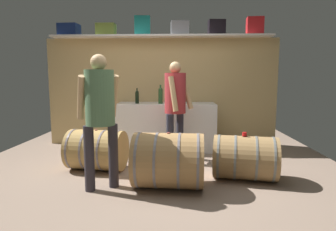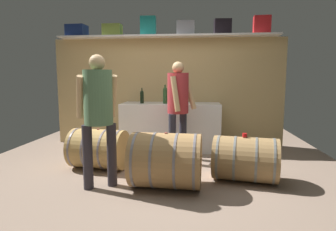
{
  "view_description": "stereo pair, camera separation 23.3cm",
  "coord_description": "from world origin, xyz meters",
  "px_view_note": "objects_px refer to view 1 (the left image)",
  "views": [
    {
      "loc": [
        0.34,
        -3.58,
        1.31
      ],
      "look_at": [
        0.19,
        0.25,
        0.81
      ],
      "focal_mm": 30.97,
      "sensor_mm": 36.0,
      "label": 1
    },
    {
      "loc": [
        0.57,
        -3.56,
        1.31
      ],
      "look_at": [
        0.19,
        0.25,
        0.81
      ],
      "focal_mm": 30.97,
      "sensor_mm": 36.0,
      "label": 2
    }
  ],
  "objects_px": {
    "work_cabinet": "(166,126)",
    "wine_bottle_amber": "(171,95)",
    "toolcase_teal": "(142,26)",
    "toolcase_navy": "(69,30)",
    "red_funnel": "(170,100)",
    "visitor_tasting": "(176,101)",
    "toolcase_grey": "(180,29)",
    "toolcase_red": "(255,26)",
    "tasting_cup": "(244,134)",
    "wine_glass": "(174,97)",
    "wine_bottle_dark": "(137,97)",
    "toolcase_black": "(217,28)",
    "wine_barrel_flank": "(97,150)",
    "toolcase_olive": "(106,30)",
    "wine_bottle_green": "(160,95)",
    "wine_barrel_far": "(169,160)",
    "winemaker_pouring": "(100,108)",
    "wine_barrel_near": "(245,158)"
  },
  "relations": [
    {
      "from": "red_funnel",
      "to": "toolcase_navy",
      "type": "bearing_deg",
      "value": 173.15
    },
    {
      "from": "wine_glass",
      "to": "winemaker_pouring",
      "type": "xyz_separation_m",
      "value": [
        -0.82,
        -2.17,
        0.01
      ]
    },
    {
      "from": "toolcase_grey",
      "to": "work_cabinet",
      "type": "distance_m",
      "value": 1.82
    },
    {
      "from": "work_cabinet",
      "to": "wine_bottle_amber",
      "type": "height_order",
      "value": "wine_bottle_amber"
    },
    {
      "from": "toolcase_navy",
      "to": "visitor_tasting",
      "type": "relative_size",
      "value": 0.23
    },
    {
      "from": "toolcase_grey",
      "to": "toolcase_teal",
      "type": "bearing_deg",
      "value": 176.19
    },
    {
      "from": "toolcase_teal",
      "to": "wine_barrel_near",
      "type": "distance_m",
      "value": 3.1
    },
    {
      "from": "toolcase_navy",
      "to": "winemaker_pouring",
      "type": "bearing_deg",
      "value": -59.62
    },
    {
      "from": "work_cabinet",
      "to": "wine_bottle_amber",
      "type": "bearing_deg",
      "value": -56.2
    },
    {
      "from": "toolcase_grey",
      "to": "toolcase_red",
      "type": "bearing_deg",
      "value": -3.81
    },
    {
      "from": "wine_barrel_far",
      "to": "winemaker_pouring",
      "type": "xyz_separation_m",
      "value": [
        -0.79,
        -0.07,
        0.64
      ]
    },
    {
      "from": "toolcase_black",
      "to": "wine_bottle_amber",
      "type": "distance_m",
      "value": 1.52
    },
    {
      "from": "wine_barrel_far",
      "to": "toolcase_teal",
      "type": "bearing_deg",
      "value": 107.8
    },
    {
      "from": "tasting_cup",
      "to": "visitor_tasting",
      "type": "distance_m",
      "value": 1.29
    },
    {
      "from": "red_funnel",
      "to": "toolcase_olive",
      "type": "bearing_deg",
      "value": 169.28
    },
    {
      "from": "wine_glass",
      "to": "toolcase_navy",
      "type": "bearing_deg",
      "value": 178.57
    },
    {
      "from": "toolcase_red",
      "to": "toolcase_grey",
      "type": "bearing_deg",
      "value": -176.07
    },
    {
      "from": "red_funnel",
      "to": "visitor_tasting",
      "type": "xyz_separation_m",
      "value": [
        0.11,
        -0.74,
        0.05
      ]
    },
    {
      "from": "toolcase_teal",
      "to": "toolcase_grey",
      "type": "height_order",
      "value": "toolcase_teal"
    },
    {
      "from": "tasting_cup",
      "to": "wine_glass",
      "type": "bearing_deg",
      "value": 117.5
    },
    {
      "from": "wine_barrel_near",
      "to": "wine_bottle_green",
      "type": "bearing_deg",
      "value": 139.04
    },
    {
      "from": "toolcase_teal",
      "to": "work_cabinet",
      "type": "relative_size",
      "value": 0.19
    },
    {
      "from": "tasting_cup",
      "to": "winemaker_pouring",
      "type": "distance_m",
      "value": 1.83
    },
    {
      "from": "wine_bottle_amber",
      "to": "visitor_tasting",
      "type": "height_order",
      "value": "visitor_tasting"
    },
    {
      "from": "toolcase_teal",
      "to": "toolcase_navy",
      "type": "bearing_deg",
      "value": 176.73
    },
    {
      "from": "toolcase_black",
      "to": "winemaker_pouring",
      "type": "distance_m",
      "value": 3.01
    },
    {
      "from": "toolcase_olive",
      "to": "wine_bottle_green",
      "type": "height_order",
      "value": "toolcase_olive"
    },
    {
      "from": "wine_bottle_amber",
      "to": "toolcase_teal",
      "type": "bearing_deg",
      "value": 144.71
    },
    {
      "from": "work_cabinet",
      "to": "winemaker_pouring",
      "type": "relative_size",
      "value": 1.13
    },
    {
      "from": "toolcase_olive",
      "to": "toolcase_teal",
      "type": "xyz_separation_m",
      "value": [
        0.68,
        0.0,
        0.06
      ]
    },
    {
      "from": "toolcase_teal",
      "to": "wine_barrel_flank",
      "type": "xyz_separation_m",
      "value": [
        -0.49,
        -1.5,
        -1.97
      ]
    },
    {
      "from": "toolcase_navy",
      "to": "toolcase_red",
      "type": "distance_m",
      "value": 3.44
    },
    {
      "from": "toolcase_teal",
      "to": "wine_bottle_green",
      "type": "xyz_separation_m",
      "value": [
        0.35,
        -0.33,
        -1.26
      ]
    },
    {
      "from": "toolcase_navy",
      "to": "wine_barrel_flank",
      "type": "bearing_deg",
      "value": -56.49
    },
    {
      "from": "wine_bottle_amber",
      "to": "winemaker_pouring",
      "type": "xyz_separation_m",
      "value": [
        -0.77,
        -1.83,
        -0.03
      ]
    },
    {
      "from": "wine_bottle_dark",
      "to": "tasting_cup",
      "type": "height_order",
      "value": "wine_bottle_dark"
    },
    {
      "from": "wine_bottle_dark",
      "to": "tasting_cup",
      "type": "bearing_deg",
      "value": -43.45
    },
    {
      "from": "toolcase_navy",
      "to": "wine_bottle_green",
      "type": "bearing_deg",
      "value": -7.75
    },
    {
      "from": "toolcase_red",
      "to": "wine_glass",
      "type": "relative_size",
      "value": 2.1
    },
    {
      "from": "toolcase_grey",
      "to": "toolcase_olive",
      "type": "bearing_deg",
      "value": 176.19
    },
    {
      "from": "toolcase_red",
      "to": "wine_glass",
      "type": "bearing_deg",
      "value": -174.14
    },
    {
      "from": "wine_glass",
      "to": "winemaker_pouring",
      "type": "height_order",
      "value": "winemaker_pouring"
    },
    {
      "from": "toolcase_grey",
      "to": "work_cabinet",
      "type": "relative_size",
      "value": 0.18
    },
    {
      "from": "toolcase_olive",
      "to": "wine_barrel_far",
      "type": "bearing_deg",
      "value": -58.52
    },
    {
      "from": "toolcase_black",
      "to": "wine_glass",
      "type": "relative_size",
      "value": 2.0
    },
    {
      "from": "toolcase_teal",
      "to": "winemaker_pouring",
      "type": "height_order",
      "value": "toolcase_teal"
    },
    {
      "from": "toolcase_navy",
      "to": "toolcase_black",
      "type": "height_order",
      "value": "toolcase_black"
    },
    {
      "from": "wine_barrel_flank",
      "to": "toolcase_red",
      "type": "bearing_deg",
      "value": 38.71
    },
    {
      "from": "toolcase_grey",
      "to": "wine_glass",
      "type": "bearing_deg",
      "value": -155.99
    },
    {
      "from": "visitor_tasting",
      "to": "tasting_cup",
      "type": "bearing_deg",
      "value": 79.58
    }
  ]
}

